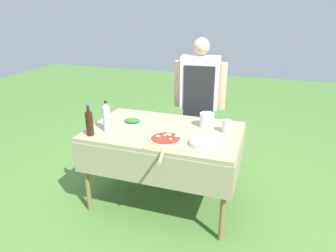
{
  "coord_description": "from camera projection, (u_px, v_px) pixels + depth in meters",
  "views": [
    {
      "loc": [
        0.83,
        -2.34,
        1.78
      ],
      "look_at": [
        0.04,
        0.0,
        0.79
      ],
      "focal_mm": 32.0,
      "sensor_mm": 36.0,
      "label": 1
    }
  ],
  "objects": [
    {
      "name": "mixing_tub",
      "position": [
        207.0,
        120.0,
        2.73
      ],
      "size": [
        0.13,
        0.13,
        0.13
      ],
      "primitive_type": "cylinder",
      "color": "silver",
      "rests_on": "prep_table"
    },
    {
      "name": "prep_table",
      "position": [
        164.0,
        138.0,
        2.72
      ],
      "size": [
        1.37,
        0.87,
        0.75
      ],
      "color": "gray",
      "rests_on": "ground"
    },
    {
      "name": "ground_plane",
      "position": [
        164.0,
        200.0,
        2.97
      ],
      "size": [
        12.0,
        12.0,
        0.0
      ],
      "primitive_type": "plane",
      "color": "#517F38"
    },
    {
      "name": "herb_container",
      "position": [
        132.0,
        121.0,
        2.83
      ],
      "size": [
        0.2,
        0.14,
        0.05
      ],
      "rotation": [
        0.0,
        0.0,
        0.19
      ],
      "color": "silver",
      "rests_on": "prep_table"
    },
    {
      "name": "sauce_jar",
      "position": [
        227.0,
        127.0,
        2.62
      ],
      "size": [
        0.08,
        0.08,
        0.11
      ],
      "color": "silver",
      "rests_on": "prep_table"
    },
    {
      "name": "water_bottle",
      "position": [
        107.0,
        117.0,
        2.62
      ],
      "size": [
        0.06,
        0.06,
        0.28
      ],
      "color": "silver",
      "rests_on": "prep_table"
    },
    {
      "name": "person_cook",
      "position": [
        199.0,
        96.0,
        3.25
      ],
      "size": [
        0.56,
        0.21,
        1.49
      ],
      "rotation": [
        0.0,
        0.0,
        3.23
      ],
      "color": "#70604C",
      "rests_on": "ground"
    },
    {
      "name": "plate_stack",
      "position": [
        206.0,
        143.0,
        2.38
      ],
      "size": [
        0.27,
        0.27,
        0.04
      ],
      "color": "white",
      "rests_on": "prep_table"
    },
    {
      "name": "pizza_on_peel",
      "position": [
        165.0,
        140.0,
        2.44
      ],
      "size": [
        0.4,
        0.58,
        0.05
      ],
      "rotation": [
        0.0,
        0.0,
        0.22
      ],
      "color": "tan",
      "rests_on": "prep_table"
    },
    {
      "name": "oil_bottle",
      "position": [
        89.0,
        123.0,
        2.54
      ],
      "size": [
        0.06,
        0.06,
        0.28
      ],
      "color": "black",
      "rests_on": "prep_table"
    }
  ]
}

